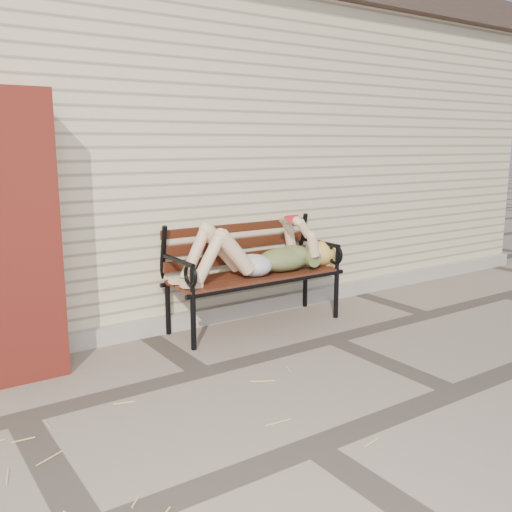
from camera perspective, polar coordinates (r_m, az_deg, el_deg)
ground at (r=4.93m, az=7.54°, el=-8.28°), size 80.00×80.00×0.00m
house_wall at (r=7.16m, az=-8.54°, el=10.00°), size 8.00×4.00×3.00m
house_roof at (r=7.32m, az=-8.95°, el=23.02°), size 8.30×4.30×0.30m
foundation_strip at (r=5.63m, az=0.97°, el=-4.90°), size 8.00×0.10×0.15m
brick_pillar at (r=4.32m, az=-22.92°, el=1.84°), size 0.50×0.50×2.00m
garden_bench at (r=5.18m, az=-0.69°, el=0.00°), size 1.74×0.69×1.12m
reading_woman at (r=5.07m, az=0.30°, el=0.19°), size 1.64×0.37×0.52m
straw_scatter at (r=3.43m, az=-4.06°, el=-17.23°), size 2.94×1.64×0.01m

